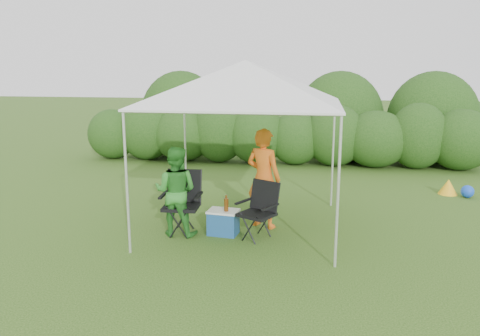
% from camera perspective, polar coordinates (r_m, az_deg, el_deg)
% --- Properties ---
extents(ground, '(70.00, 70.00, 0.00)m').
position_cam_1_polar(ground, '(7.78, 0.05, -8.22)').
color(ground, '#3F641F').
extents(hedge, '(11.54, 1.53, 1.80)m').
position_cam_1_polar(hedge, '(13.37, 4.99, 3.97)').
color(hedge, '#284F18').
rests_on(hedge, ground).
extents(canopy, '(3.10, 3.10, 2.83)m').
position_cam_1_polar(canopy, '(7.79, 0.69, 10.34)').
color(canopy, silver).
rests_on(canopy, ground).
extents(chair_right, '(0.71, 0.69, 0.92)m').
position_cam_1_polar(chair_right, '(7.54, 2.45, -4.70)').
color(chair_right, black).
rests_on(chair_right, ground).
extents(chair_left, '(0.67, 0.61, 1.04)m').
position_cam_1_polar(chair_left, '(7.86, -7.02, -3.60)').
color(chair_left, black).
rests_on(chair_left, ground).
extents(man, '(0.74, 0.62, 1.72)m').
position_cam_1_polar(man, '(7.98, 2.89, -1.26)').
color(man, orange).
rests_on(man, ground).
extents(woman, '(0.73, 0.58, 1.47)m').
position_cam_1_polar(woman, '(7.69, -7.84, -2.83)').
color(woman, '#31892C').
rests_on(woman, ground).
extents(cooler, '(0.53, 0.41, 0.41)m').
position_cam_1_polar(cooler, '(7.77, -2.05, -6.61)').
color(cooler, '#1E4F8C').
rests_on(cooler, ground).
extents(bottle, '(0.07, 0.07, 0.27)m').
position_cam_1_polar(bottle, '(7.62, -1.69, -4.30)').
color(bottle, '#592D0C').
rests_on(bottle, cooler).
extents(lawn_toy, '(0.67, 0.56, 0.34)m').
position_cam_1_polar(lawn_toy, '(11.13, 24.54, -2.23)').
color(lawn_toy, yellow).
rests_on(lawn_toy, ground).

